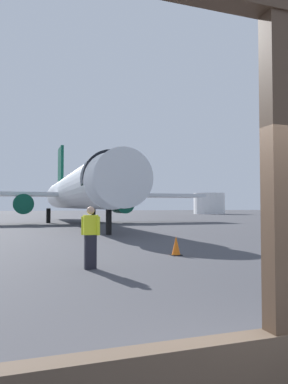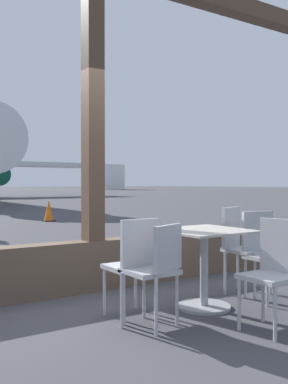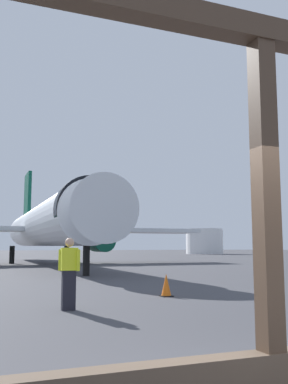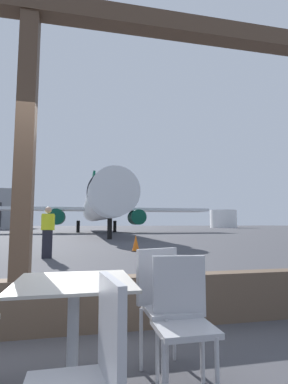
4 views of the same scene
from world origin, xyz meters
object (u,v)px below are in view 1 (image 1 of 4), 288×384
at_px(airplane, 76,191).
at_px(traffic_cone, 176,246).
at_px(ground_crew_worker, 90,236).
at_px(fuel_storage_tank, 209,204).

xyz_separation_m(airplane, traffic_cone, (0.14, -23.89, -2.92)).
bearing_deg(airplane, traffic_cone, -89.67).
height_order(airplane, traffic_cone, airplane).
bearing_deg(traffic_cone, ground_crew_worker, -152.48).
bearing_deg(fuel_storage_tank, ground_crew_worker, -121.65).
distance_m(airplane, ground_crew_worker, 25.97).
distance_m(ground_crew_worker, fuel_storage_tank, 74.67).
bearing_deg(ground_crew_worker, fuel_storage_tank, 58.35).
bearing_deg(ground_crew_worker, airplane, 82.79).
height_order(airplane, ground_crew_worker, airplane).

